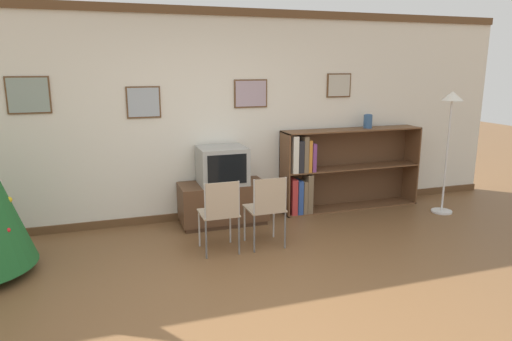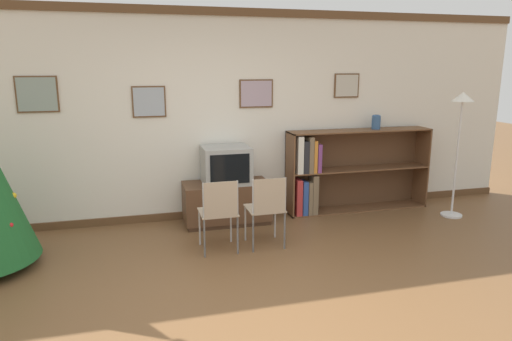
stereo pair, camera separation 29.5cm
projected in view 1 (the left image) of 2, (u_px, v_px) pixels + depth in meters
The scene contains 9 objects.
ground_plane at pixel (266, 313), 3.77m from camera, with size 24.00×24.00×0.00m, color brown.
wall_back at pixel (199, 117), 5.86m from camera, with size 9.09×0.11×2.70m.
tv_console at pixel (223, 203), 5.87m from camera, with size 1.09×0.52×0.53m.
television at pixel (222, 165), 5.75m from camera, with size 0.59×0.51×0.47m.
folding_chair_left at pixel (220, 212), 4.86m from camera, with size 0.40×0.40×0.82m.
folding_chair_right at pixel (267, 207), 5.03m from camera, with size 0.40×0.40×0.82m.
bookshelf at pixel (329, 171), 6.37m from camera, with size 2.04×0.36×1.13m.
vase at pixel (368, 121), 6.41m from camera, with size 0.12×0.12×0.20m.
standing_lamp at pixel (450, 121), 6.07m from camera, with size 0.28×0.28×1.67m.
Camera 1 is at (-1.15, -3.21, 1.99)m, focal length 32.00 mm.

